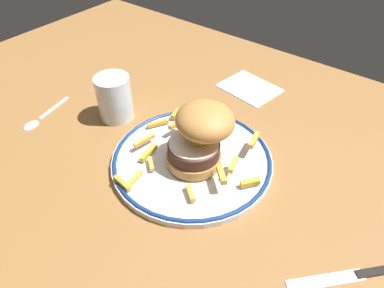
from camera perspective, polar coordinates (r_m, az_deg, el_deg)
The scene contains 8 objects.
ground_plane at distance 69.52cm, azimuth 0.91°, elevation -1.75°, with size 145.99×92.58×4.00cm, color olive.
dinner_plate at distance 64.48cm, azimuth -0.00°, elevation -2.50°, with size 29.34×29.34×1.60cm.
burger at distance 59.52cm, azimuth 1.31°, elevation 1.48°, with size 11.14×11.87×11.42cm.
fries_pile at distance 63.81cm, azimuth -0.72°, elevation -0.91°, with size 25.73×23.80×2.88cm.
water_glass at distance 75.24cm, azimuth -12.38°, elevation 6.88°, with size 7.18×7.18×9.46cm.
knife at distance 56.44cm, azimuth 25.55°, elevation -18.46°, with size 13.29×14.27×0.70cm.
spoon at distance 81.10cm, azimuth -23.96°, elevation 3.54°, with size 4.52×13.35×0.90cm.
napkin at distance 85.93cm, azimuth 9.33°, elevation 9.01°, with size 12.93×10.37×0.40cm, color white.
Camera 1 is at (30.21, -40.60, 45.67)cm, focal length 32.93 mm.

